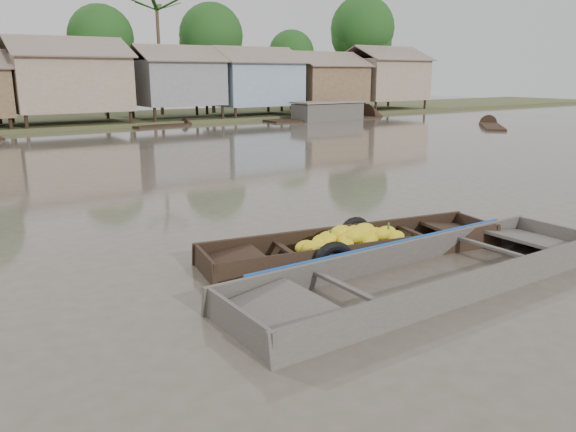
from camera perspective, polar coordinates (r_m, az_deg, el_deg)
ground at (r=9.72m, az=6.38°, el=-5.24°), size 120.00×120.00×0.00m
riverbank at (r=39.84m, az=-21.54°, el=13.11°), size 120.00×12.47×10.22m
banana_boat at (r=10.29m, az=6.42°, el=-3.14°), size 5.91×2.38×0.81m
viewer_boat at (r=9.26m, az=14.18°, el=-6.27°), size 7.09×1.88×0.57m
distant_boats at (r=36.29m, az=-4.34°, el=9.49°), size 47.38×14.68×1.38m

